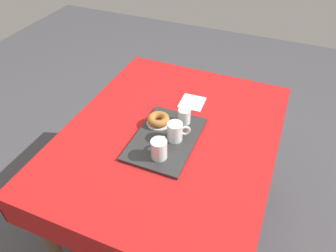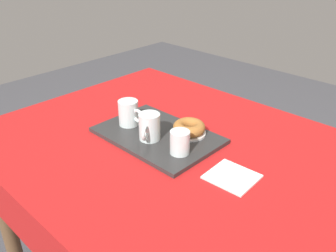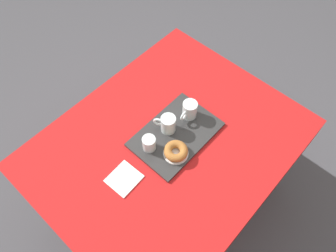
% 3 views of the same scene
% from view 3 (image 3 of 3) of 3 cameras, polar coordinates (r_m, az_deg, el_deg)
% --- Properties ---
extents(ground_plane, '(6.00, 6.00, 0.00)m').
position_cam_3_polar(ground_plane, '(2.29, 0.01, -12.15)').
color(ground_plane, '#47474C').
extents(dining_table, '(1.27, 1.02, 0.75)m').
position_cam_3_polar(dining_table, '(1.69, 0.01, -4.44)').
color(dining_table, red).
rests_on(dining_table, ground).
extents(serving_tray, '(0.43, 0.29, 0.01)m').
position_cam_3_polar(serving_tray, '(1.62, 1.42, -1.50)').
color(serving_tray, '#2D2D2D').
rests_on(serving_tray, dining_table).
extents(tea_mug_left, '(0.08, 0.11, 0.09)m').
position_cam_3_polar(tea_mug_left, '(1.59, -0.03, 0.30)').
color(tea_mug_left, silver).
rests_on(tea_mug_left, serving_tray).
extents(tea_mug_right, '(0.11, 0.07, 0.09)m').
position_cam_3_polar(tea_mug_right, '(1.64, 3.73, 2.74)').
color(tea_mug_right, silver).
rests_on(tea_mug_right, serving_tray).
extents(water_glass_near, '(0.06, 0.06, 0.08)m').
position_cam_3_polar(water_glass_near, '(1.55, -3.28, -3.09)').
color(water_glass_near, silver).
rests_on(water_glass_near, serving_tray).
extents(donut_plate_left, '(0.12, 0.12, 0.01)m').
position_cam_3_polar(donut_plate_left, '(1.56, 1.36, -4.74)').
color(donut_plate_left, white).
rests_on(donut_plate_left, serving_tray).
extents(sugar_donut_left, '(0.11, 0.11, 0.04)m').
position_cam_3_polar(sugar_donut_left, '(1.53, 1.37, -4.34)').
color(sugar_donut_left, '#A3662D').
rests_on(sugar_donut_left, donut_plate_left).
extents(paper_napkin, '(0.14, 0.13, 0.01)m').
position_cam_3_polar(paper_napkin, '(1.53, -7.61, -9.00)').
color(paper_napkin, white).
rests_on(paper_napkin, dining_table).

